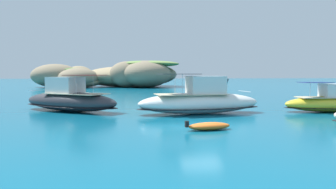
{
  "coord_description": "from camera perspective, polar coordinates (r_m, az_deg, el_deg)",
  "views": [
    {
      "loc": [
        -4.42,
        -20.55,
        3.3
      ],
      "look_at": [
        -0.61,
        13.58,
        1.13
      ],
      "focal_mm": 35.58,
      "sensor_mm": 36.0,
      "label": 1
    }
  ],
  "objects": [
    {
      "name": "dinghy_tender",
      "position": [
        19.75,
        7.04,
        -5.38
      ],
      "size": [
        2.87,
        1.56,
        0.58
      ],
      "color": "orange",
      "rests_on": "ground"
    },
    {
      "name": "motorboat_yellow",
      "position": [
        31.94,
        26.1,
        -1.22
      ],
      "size": [
        8.28,
        2.84,
        2.56
      ],
      "color": "yellow",
      "rests_on": "ground"
    },
    {
      "name": "islet_small",
      "position": [
        83.69,
        -16.56,
        2.9
      ],
      "size": [
        19.19,
        16.64,
        5.61
      ],
      "color": "#84755B",
      "rests_on": "ground"
    },
    {
      "name": "motorboat_white",
      "position": [
        27.47,
        5.53,
        -1.13
      ],
      "size": [
        10.82,
        4.53,
        3.28
      ],
      "color": "white",
      "rests_on": "ground"
    },
    {
      "name": "islet_large",
      "position": [
        85.61,
        -6.05,
        3.29
      ],
      "size": [
        30.55,
        31.07,
        6.47
      ],
      "color": "#9E8966",
      "rests_on": "ground"
    },
    {
      "name": "ground_plane",
      "position": [
        21.28,
        5.72,
        -5.34
      ],
      "size": [
        400.0,
        400.0,
        0.0
      ],
      "primitive_type": "plane",
      "color": "#0C5B7A"
    },
    {
      "name": "motorboat_charcoal",
      "position": [
        30.41,
        -16.52,
        -0.86
      ],
      "size": [
        10.11,
        8.26,
        3.18
      ],
      "color": "#2D2D33",
      "rests_on": "ground"
    }
  ]
}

